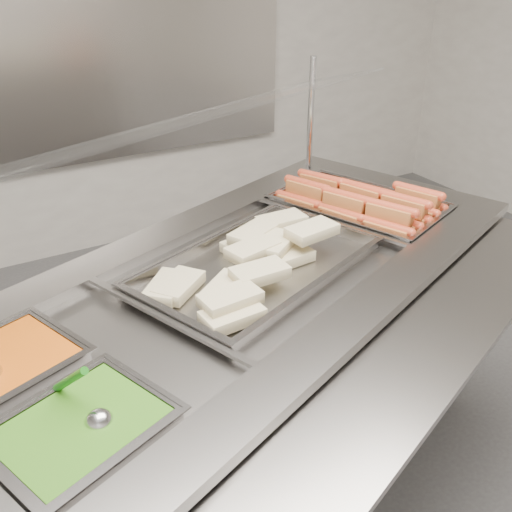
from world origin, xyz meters
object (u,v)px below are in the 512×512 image
pan_wraps (258,270)px  serving_spoon (94,415)px  pan_hotdogs (358,213)px  sneeze_guard (181,126)px  steam_counter (246,394)px

pan_wraps → serving_spoon: serving_spoon is taller
pan_hotdogs → pan_wraps: same height
pan_hotdogs → sneeze_guard: bearing=-178.8°
steam_counter → sneeze_guard: size_ratio=1.25×
sneeze_guard → pan_hotdogs: bearing=1.2°
pan_wraps → steam_counter: bearing=-159.5°
sneeze_guard → pan_hotdogs: sneeze_guard is taller
pan_hotdogs → serving_spoon: bearing=-152.6°
sneeze_guard → serving_spoon: sneeze_guard is taller
pan_hotdogs → pan_wraps: bearing=-159.5°
steam_counter → sneeze_guard: bearing=110.5°
sneeze_guard → steam_counter: bearing=-69.5°
steam_counter → sneeze_guard: 0.87m
sneeze_guard → pan_hotdogs: 0.80m
steam_counter → pan_hotdogs: bearing=20.5°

